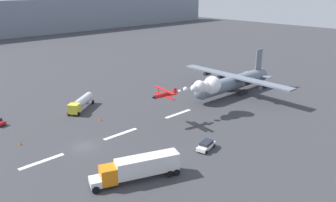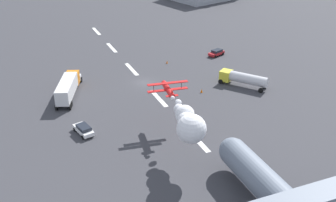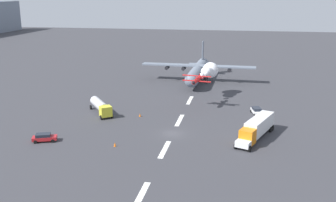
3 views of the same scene
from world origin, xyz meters
name	(u,v)px [view 3 (image 3 of 3)]	position (x,y,z in m)	size (l,w,h in m)	color
ground_plane	(173,133)	(0.00, 0.00, 0.00)	(440.00, 440.00, 0.00)	#38383D
runway_stripe_1	(141,196)	(-24.90, 0.00, 0.01)	(8.00, 0.90, 0.01)	white
runway_stripe_2	(165,149)	(-8.30, 0.00, 0.01)	(8.00, 0.90, 0.01)	white
runway_stripe_3	(180,120)	(8.30, 0.00, 0.01)	(8.00, 0.90, 0.01)	white
runway_stripe_4	(190,100)	(24.90, 0.00, 0.01)	(8.00, 0.90, 0.01)	white
cargo_transport_plane	(197,71)	(46.32, 0.58, 3.32)	(28.88, 34.86, 11.09)	slate
stunt_biplane_red	(208,71)	(29.49, -4.12, 6.74)	(18.66, 7.62, 4.16)	red
semi_truck_orange	(257,127)	(0.37, -15.89, 2.12)	(14.05, 7.68, 3.70)	silver
fuel_tanker_truck	(101,106)	(9.81, 18.28, 1.75)	(9.55, 7.97, 2.90)	yellow
followme_car_yellow	(257,111)	(15.82, -16.40, 0.81)	(4.80, 2.86, 1.52)	white
airport_staff_sedan	(44,137)	(-8.63, 22.52, 0.81)	(3.20, 4.72, 1.52)	#B21E23
traffic_cone_near	(115,144)	(-8.54, 8.99, 0.38)	(0.44, 0.44, 0.75)	orange
traffic_cone_far	(140,115)	(9.24, 9.01, 0.38)	(0.44, 0.44, 0.75)	orange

